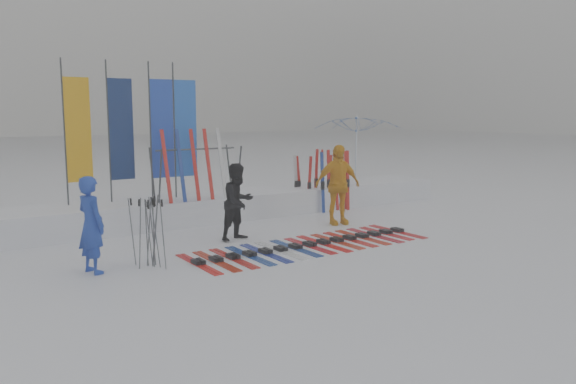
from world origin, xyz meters
TOP-DOWN VIEW (x-y plane):
  - ground at (0.00, 0.00)m, footprint 120.00×120.00m
  - snow_bank at (0.00, 4.60)m, footprint 14.00×1.60m
  - person_blue at (-3.87, 1.35)m, footprint 0.53×0.67m
  - person_black at (-0.67, 2.15)m, footprint 0.90×0.78m
  - person_yellow at (2.08, 2.29)m, footprint 1.19×0.73m
  - tent_canopy at (5.70, 5.72)m, footprint 3.03×3.08m
  - ski_row at (0.20, 0.84)m, footprint 5.00×1.70m
  - pole_cluster at (-2.93, 1.19)m, footprint 0.58×0.58m
  - feather_flags at (-1.85, 4.81)m, footprint 3.03×0.28m
  - ski_rack at (-0.65, 4.20)m, footprint 2.04×0.80m
  - upright_skis at (3.30, 4.14)m, footprint 1.69×0.99m

SIDE VIEW (x-z plane):
  - ground at x=0.00m, z-range 0.00..0.00m
  - ski_row at x=0.20m, z-range 0.00..0.07m
  - snow_bank at x=0.00m, z-range 0.00..0.60m
  - pole_cluster at x=-2.93m, z-range -0.02..1.21m
  - upright_skis at x=3.30m, z-range -0.05..1.61m
  - person_black at x=-0.67m, z-range 0.00..1.60m
  - person_blue at x=-3.87m, z-range 0.00..1.62m
  - person_yellow at x=2.08m, z-range 0.00..1.89m
  - tent_canopy at x=5.70m, z-range 0.00..2.63m
  - ski_rack at x=-0.65m, z-range 0.77..2.00m
  - feather_flags at x=-1.85m, z-range 0.64..3.84m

